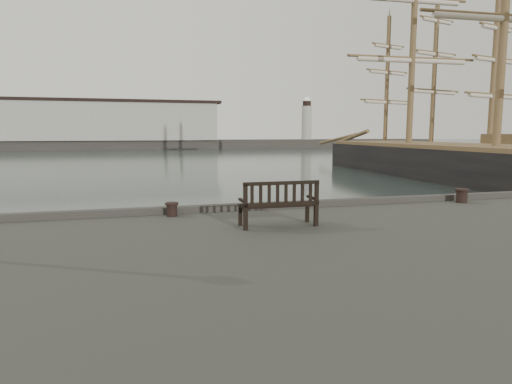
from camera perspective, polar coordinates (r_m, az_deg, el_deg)
ground at (r=13.72m, az=4.79°, el=-8.26°), size 400.00×400.00×0.00m
breakwater at (r=104.34m, az=-16.04°, el=7.51°), size 140.00×9.50×12.20m
bench at (r=10.53m, az=2.82°, el=-2.53°), size 1.79×0.62×1.03m
bollard_left at (r=11.97m, az=-10.47°, el=-2.15°), size 0.35×0.35×0.36m
bollard_right at (r=15.42m, az=24.32°, el=-0.42°), size 0.54×0.54×0.43m
tall_ship_main at (r=37.36m, az=27.61°, el=2.11°), size 10.39×41.39×30.76m
tall_ship_far at (r=56.27m, az=20.93°, el=3.94°), size 11.55×25.69×21.55m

